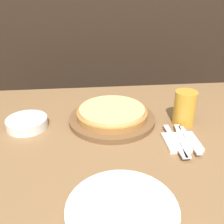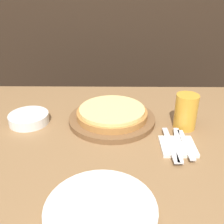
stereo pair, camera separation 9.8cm
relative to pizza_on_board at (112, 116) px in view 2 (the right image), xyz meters
The scene contains 9 objects.
dining_table 0.42m from the pizza_on_board, 71.45° to the right, with size 1.44×0.99×0.75m.
pizza_on_board is the anchor object (origin of this frame).
beer_glass 0.27m from the pizza_on_board, ahead, with size 0.08×0.08×0.13m.
dinner_plate 0.44m from the pizza_on_board, 92.75° to the right, with size 0.26×0.26×0.02m.
side_bowl 0.31m from the pizza_on_board, behind, with size 0.15×0.15×0.04m.
napkin_stack 0.28m from the pizza_on_board, 39.36° to the right, with size 0.11×0.11×0.01m.
fork 0.26m from the pizza_on_board, 42.89° to the right, with size 0.02×0.20×0.00m.
dinner_knife 0.28m from the pizza_on_board, 39.36° to the right, with size 0.05×0.20×0.00m.
spoon 0.30m from the pizza_on_board, 36.29° to the right, with size 0.02×0.17×0.00m.
Camera 2 is at (-0.03, -0.75, 1.24)m, focal length 42.00 mm.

